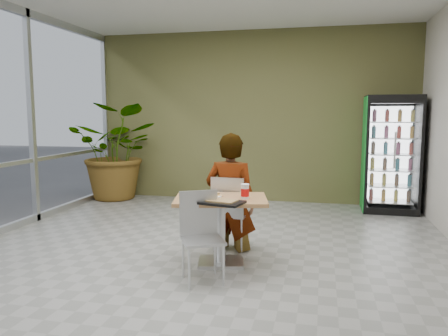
# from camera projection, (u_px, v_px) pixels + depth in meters

# --- Properties ---
(ground) EXTENTS (7.00, 7.00, 0.00)m
(ground) POSITION_uv_depth(u_px,v_px,m) (201.00, 258.00, 5.05)
(ground) COLOR gray
(ground) RESTS_ON ground
(room_envelope) EXTENTS (6.00, 7.00, 3.20)m
(room_envelope) POSITION_uv_depth(u_px,v_px,m) (200.00, 119.00, 4.85)
(room_envelope) COLOR beige
(room_envelope) RESTS_ON ground
(dining_table) EXTENTS (1.12, 0.89, 0.75)m
(dining_table) POSITION_uv_depth(u_px,v_px,m) (221.00, 217.00, 4.79)
(dining_table) COLOR #B77F4E
(dining_table) RESTS_ON ground
(chair_far) EXTENTS (0.43, 0.43, 0.91)m
(chair_far) POSITION_uv_depth(u_px,v_px,m) (229.00, 207.00, 5.29)
(chair_far) COLOR silver
(chair_far) RESTS_ON ground
(chair_near) EXTENTS (0.53, 0.54, 0.89)m
(chair_near) POSITION_uv_depth(u_px,v_px,m) (201.00, 228.00, 4.37)
(chair_near) COLOR silver
(chair_near) RESTS_ON ground
(seated_woman) EXTENTS (0.66, 0.45, 1.73)m
(seated_woman) POSITION_uv_depth(u_px,v_px,m) (231.00, 204.00, 5.33)
(seated_woman) COLOR black
(seated_woman) RESTS_ON ground
(pizza_plate) EXTENTS (0.30, 0.31, 0.03)m
(pizza_plate) POSITION_uv_depth(u_px,v_px,m) (212.00, 195.00, 4.81)
(pizza_plate) COLOR white
(pizza_plate) RESTS_ON dining_table
(soda_cup) EXTENTS (0.09, 0.09, 0.16)m
(soda_cup) POSITION_uv_depth(u_px,v_px,m) (245.00, 192.00, 4.68)
(soda_cup) COLOR white
(soda_cup) RESTS_ON dining_table
(napkin_stack) EXTENTS (0.21, 0.21, 0.02)m
(napkin_stack) POSITION_uv_depth(u_px,v_px,m) (192.00, 198.00, 4.68)
(napkin_stack) COLOR white
(napkin_stack) RESTS_ON dining_table
(cafeteria_tray) EXTENTS (0.48, 0.39, 0.02)m
(cafeteria_tray) POSITION_uv_depth(u_px,v_px,m) (222.00, 203.00, 4.44)
(cafeteria_tray) COLOR black
(cafeteria_tray) RESTS_ON dining_table
(beverage_fridge) EXTENTS (0.90, 0.69, 1.96)m
(beverage_fridge) POSITION_uv_depth(u_px,v_px,m) (391.00, 154.00, 7.34)
(beverage_fridge) COLOR black
(beverage_fridge) RESTS_ON ground
(potted_plant) EXTENTS (1.78, 1.57, 1.85)m
(potted_plant) POSITION_uv_depth(u_px,v_px,m) (118.00, 152.00, 8.48)
(potted_plant) COLOR #2E5A24
(potted_plant) RESTS_ON ground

